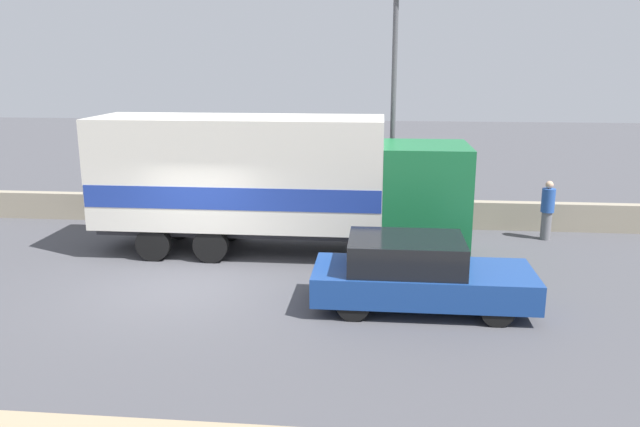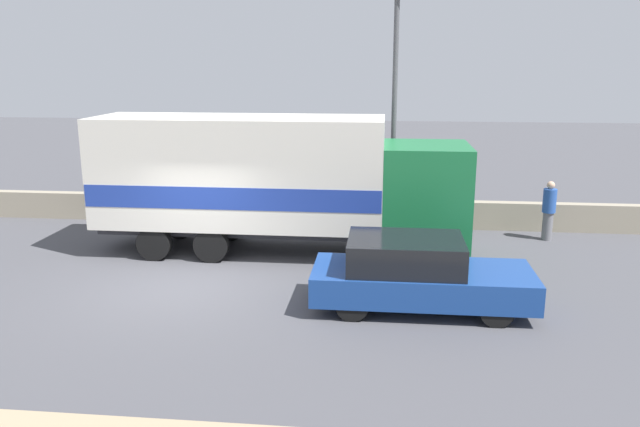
% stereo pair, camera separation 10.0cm
% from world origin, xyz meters
% --- Properties ---
extents(ground_plane, '(80.00, 80.00, 0.00)m').
position_xyz_m(ground_plane, '(0.00, 0.00, 0.00)').
color(ground_plane, '#47474C').
extents(stone_wall_backdrop, '(60.00, 0.35, 0.81)m').
position_xyz_m(stone_wall_backdrop, '(0.00, 5.73, 0.41)').
color(stone_wall_backdrop, gray).
rests_on(stone_wall_backdrop, ground_plane).
extents(street_lamp, '(0.56, 0.28, 6.62)m').
position_xyz_m(street_lamp, '(4.55, 4.67, 3.85)').
color(street_lamp, '#4C4C51').
rests_on(street_lamp, ground_plane).
extents(box_truck, '(9.27, 2.34, 3.45)m').
position_xyz_m(box_truck, '(1.51, 2.87, 1.88)').
color(box_truck, '#196B38').
rests_on(box_truck, ground_plane).
extents(car_hatchback, '(4.31, 1.75, 1.43)m').
position_xyz_m(car_hatchback, '(5.01, -0.58, 0.71)').
color(car_hatchback, navy).
rests_on(car_hatchback, ground_plane).
extents(pedestrian, '(0.36, 0.36, 1.64)m').
position_xyz_m(pedestrian, '(8.81, 4.73, 0.85)').
color(pedestrian, slate).
rests_on(pedestrian, ground_plane).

